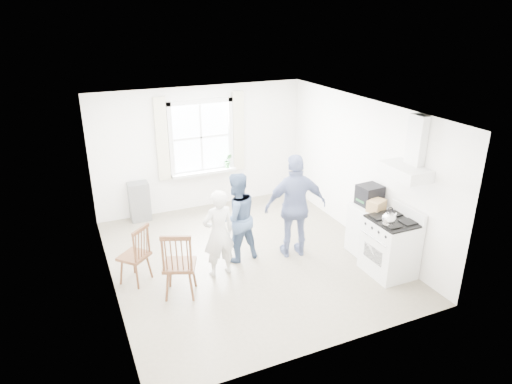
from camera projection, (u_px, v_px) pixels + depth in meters
name	position (u px, v px, depth m)	size (l,w,h in m)	color
room_shell	(247.00, 188.00, 7.44)	(4.62, 5.12, 2.64)	gray
window_assembly	(202.00, 142.00, 9.45)	(1.88, 0.24, 1.70)	white
range_hood	(409.00, 161.00, 6.85)	(0.45, 0.76, 0.94)	silver
shelf_unit	(139.00, 201.00, 9.23)	(0.40, 0.30, 0.80)	slate
gas_stove	(390.00, 246.00, 7.31)	(0.68, 0.76, 1.12)	silver
kettle	(389.00, 219.00, 6.94)	(0.21, 0.21, 0.30)	silver
low_cabinet	(367.00, 229.00, 7.95)	(0.50, 0.55, 0.90)	silver
stereo_stack	(370.00, 195.00, 7.78)	(0.41, 0.37, 0.34)	black
cardboard_box	(376.00, 206.00, 7.54)	(0.30, 0.21, 0.19)	#A3814F
windsor_chair_a	(139.00, 249.00, 7.00)	(0.57, 0.57, 0.98)	#472917
windsor_chair_b	(178.00, 259.00, 6.58)	(0.60, 0.59, 1.09)	#472917
person_left	(219.00, 233.00, 7.18)	(0.53, 0.53, 1.47)	silver
person_mid	(236.00, 217.00, 7.63)	(0.76, 0.76, 1.56)	#42587C
person_right	(296.00, 206.00, 7.72)	(1.07, 1.07, 1.83)	navy
potted_plant	(228.00, 161.00, 9.75)	(0.17, 0.17, 0.31)	#316E32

